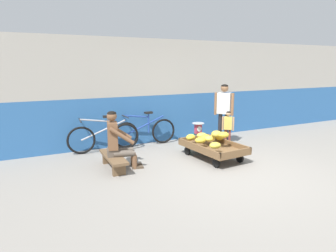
# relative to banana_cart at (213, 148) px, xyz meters

# --- Properties ---
(ground_plane) EXTENTS (80.00, 80.00, 0.00)m
(ground_plane) POSITION_rel_banana_cart_xyz_m (-0.15, -1.09, -0.24)
(ground_plane) COLOR gray
(back_wall) EXTENTS (16.00, 0.30, 2.64)m
(back_wall) POSITION_rel_banana_cart_xyz_m (-0.15, 2.01, 1.08)
(back_wall) COLOR #2D609E
(back_wall) RESTS_ON ground
(banana_cart) EXTENTS (0.94, 1.50, 0.36)m
(banana_cart) POSITION_rel_banana_cart_xyz_m (0.00, 0.00, 0.00)
(banana_cart) COLOR brown
(banana_cart) RESTS_ON ground
(banana_pile) EXTENTS (0.89, 1.05, 0.26)m
(banana_pile) POSITION_rel_banana_cart_xyz_m (-0.01, 0.09, 0.22)
(banana_pile) COLOR gold
(banana_pile) RESTS_ON banana_cart
(low_bench) EXTENTS (0.33, 1.11, 0.27)m
(low_bench) POSITION_rel_banana_cart_xyz_m (-2.11, 0.32, -0.04)
(low_bench) COLOR brown
(low_bench) RESTS_ON ground
(vendor_seated) EXTENTS (0.72, 0.57, 1.14)m
(vendor_seated) POSITION_rel_banana_cart_xyz_m (-2.03, 0.30, 0.33)
(vendor_seated) COLOR brown
(vendor_seated) RESTS_ON ground
(plastic_crate) EXTENTS (0.36, 0.28, 0.30)m
(plastic_crate) POSITION_rel_banana_cart_xyz_m (0.25, 1.00, -0.09)
(plastic_crate) COLOR #19847F
(plastic_crate) RESTS_ON ground
(weighing_scale) EXTENTS (0.30, 0.30, 0.29)m
(weighing_scale) POSITION_rel_banana_cart_xyz_m (0.25, 1.00, 0.21)
(weighing_scale) COLOR #28282D
(weighing_scale) RESTS_ON plastic_crate
(bicycle_near_left) EXTENTS (1.66, 0.48, 0.86)m
(bicycle_near_left) POSITION_rel_banana_cart_xyz_m (-1.97, 1.56, 0.11)
(bicycle_near_left) COLOR black
(bicycle_near_left) RESTS_ON ground
(bicycle_far_left) EXTENTS (1.66, 0.48, 0.86)m
(bicycle_far_left) POSITION_rel_banana_cart_xyz_m (-0.90, 1.66, 0.11)
(bicycle_far_left) COLOR black
(bicycle_far_left) RESTS_ON ground
(customer_adult) EXTENTS (0.36, 0.39, 1.53)m
(customer_adult) POSITION_rel_banana_cart_xyz_m (0.91, 0.86, 0.71)
(customer_adult) COLOR #232328
(customer_adult) RESTS_ON ground
(customer_child) EXTENTS (0.23, 0.21, 0.91)m
(customer_child) POSITION_rel_banana_cart_xyz_m (0.79, 0.51, 0.32)
(customer_child) COLOR brown
(customer_child) RESTS_ON ground
(shopping_bag) EXTENTS (0.18, 0.12, 0.24)m
(shopping_bag) POSITION_rel_banana_cart_xyz_m (0.17, 0.52, -0.12)
(shopping_bag) COLOR #3370B7
(shopping_bag) RESTS_ON ground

